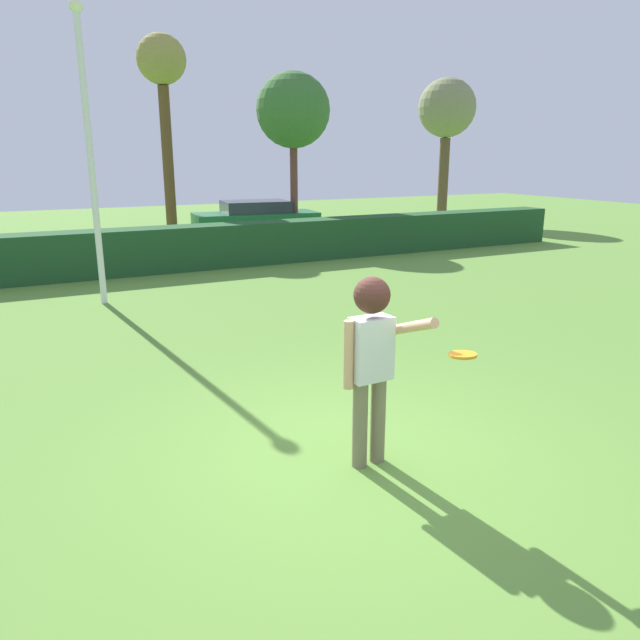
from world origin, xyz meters
The scene contains 9 objects.
ground_plane centered at (0.00, 0.00, 0.00)m, with size 60.00×60.00×0.00m, color #5E8E38.
person centered at (0.08, -0.15, 1.13)m, with size 0.59×0.74×1.78m.
frisbee centered at (0.42, -0.97, 1.27)m, with size 0.22×0.23×0.04m.
lamppost centered at (-1.21, 7.60, 3.00)m, with size 0.24×0.24×5.39m.
hedge_row centered at (0.00, 10.41, 0.54)m, with size 25.86×0.90×1.08m, color #1F4A25.
parked_car_green centered at (4.91, 15.29, 0.69)m, with size 4.37×2.19×1.25m.
bare_elm_tree centered at (2.45, 17.20, 5.38)m, with size 1.64×1.64×6.66m.
willow_tree centered at (14.24, 17.00, 4.54)m, with size 2.41×2.41×5.87m.
birch_tree centered at (6.09, 14.68, 4.16)m, with size 2.45×2.45×5.42m.
Camera 1 is at (-2.65, -4.52, 2.81)m, focal length 34.00 mm.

